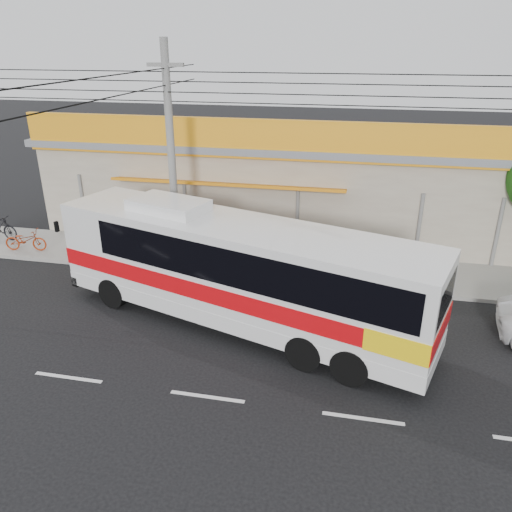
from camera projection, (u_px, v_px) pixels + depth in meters
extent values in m
plane|color=black|center=(231.00, 345.00, 15.28)|extent=(120.00, 120.00, 0.00)
cube|color=gray|center=(267.00, 264.00, 20.64)|extent=(30.00, 3.20, 0.15)
cube|color=gray|center=(288.00, 182.00, 24.87)|extent=(22.00, 8.00, 4.20)
cube|color=slate|center=(289.00, 136.00, 23.98)|extent=(22.60, 8.60, 0.30)
cube|color=orange|center=(275.00, 140.00, 20.06)|extent=(22.00, 0.24, 1.60)
cube|color=#AE1909|center=(227.00, 138.00, 20.41)|extent=(9.00, 0.10, 1.20)
cube|color=#136B13|center=(444.00, 146.00, 18.82)|extent=(2.40, 0.10, 1.10)
cube|color=#AE1909|center=(71.00, 132.00, 21.72)|extent=(3.00, 0.10, 1.10)
cube|color=#CB730B|center=(227.00, 184.00, 21.03)|extent=(10.00, 1.20, 0.37)
cube|color=silver|center=(237.00, 269.00, 15.64)|extent=(12.65, 6.32, 3.01)
cube|color=red|center=(237.00, 280.00, 15.79)|extent=(12.70, 6.37, 0.57)
cube|color=yellow|center=(409.00, 324.00, 13.33)|extent=(2.40, 3.04, 0.62)
cube|color=black|center=(257.00, 254.00, 15.04)|extent=(10.69, 5.72, 1.14)
cube|color=black|center=(95.00, 223.00, 18.26)|extent=(0.86, 2.22, 1.56)
cube|color=silver|center=(168.00, 205.00, 16.15)|extent=(2.82, 2.15, 0.37)
cylinder|color=black|center=(113.00, 293.00, 17.26)|extent=(1.13, 0.65, 1.08)
cylinder|color=black|center=(157.00, 268.00, 19.13)|extent=(1.13, 0.65, 1.08)
cylinder|color=black|center=(350.00, 367.00, 13.34)|extent=(1.13, 0.65, 1.08)
cylinder|color=black|center=(377.00, 327.00, 15.21)|extent=(1.13, 0.65, 1.08)
imported|color=maroon|center=(26.00, 240.00, 21.59)|extent=(1.88, 0.90, 0.95)
cylinder|color=slate|center=(172.00, 166.00, 18.23)|extent=(0.28, 0.28, 8.69)
cube|color=slate|center=(165.00, 65.00, 16.85)|extent=(1.30, 0.13, 0.13)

